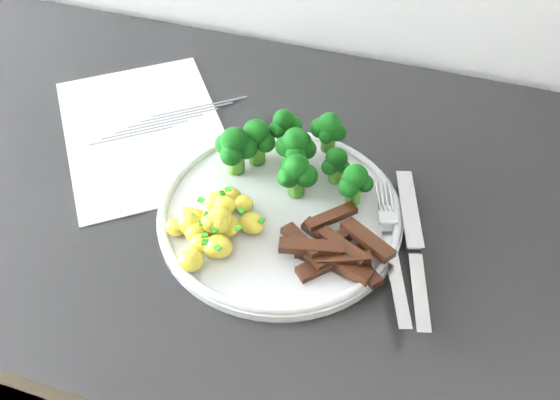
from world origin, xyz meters
The scene contains 8 objects.
counter centered at (0.08, 1.66, 0.47)m, with size 2.50×0.62×0.94m.
recipe_paper centered at (-0.09, 1.72, 0.94)m, with size 0.34×0.36×0.00m.
plate centered at (0.13, 1.63, 0.94)m, with size 0.29×0.29×0.02m.
broccoli centered at (0.13, 1.69, 0.99)m, with size 0.20×0.12×0.07m.
potatoes centered at (0.07, 1.57, 0.96)m, with size 0.11×0.13×0.04m.
beef_strips centered at (0.21, 1.58, 0.96)m, with size 0.13×0.12×0.03m.
fork centered at (0.27, 1.60, 0.95)m, with size 0.08×0.20×0.02m.
knife centered at (0.30, 1.60, 0.94)m, with size 0.08×0.22×0.02m.
Camera 1 is at (0.28, 1.17, 1.48)m, focal length 39.34 mm.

